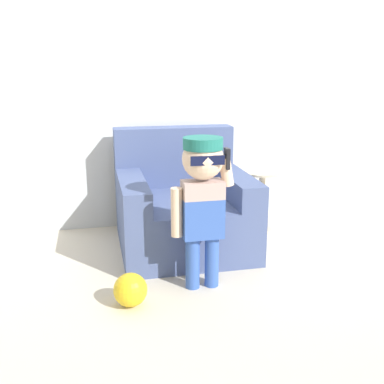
{
  "coord_description": "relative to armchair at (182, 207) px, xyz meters",
  "views": [
    {
      "loc": [
        -0.88,
        -3.24,
        1.4
      ],
      "look_at": [
        -0.22,
        -0.26,
        0.56
      ],
      "focal_mm": 42.0,
      "sensor_mm": 36.0,
      "label": 1
    }
  ],
  "objects": [
    {
      "name": "ground_plane",
      "position": [
        0.21,
        -0.15,
        -0.32
      ],
      "size": [
        10.0,
        10.0,
        0.0
      ],
      "primitive_type": "plane",
      "color": "beige"
    },
    {
      "name": "wall_back",
      "position": [
        0.21,
        0.58,
        0.98
      ],
      "size": [
        10.0,
        0.05,
        2.6
      ],
      "color": "silver",
      "rests_on": "ground_plane"
    },
    {
      "name": "armchair",
      "position": [
        0.0,
        0.0,
        0.0
      ],
      "size": [
        1.01,
        1.04,
        0.92
      ],
      "color": "#475684",
      "rests_on": "ground_plane"
    },
    {
      "name": "person_child",
      "position": [
        -0.02,
        -0.76,
        0.35
      ],
      "size": [
        0.41,
        0.31,
        1.0
      ],
      "color": "#3356AD",
      "rests_on": "ground_plane"
    },
    {
      "name": "side_table",
      "position": [
        0.74,
        0.16,
        0.01
      ],
      "size": [
        0.31,
        0.31,
        0.54
      ],
      "color": "beige",
      "rests_on": "ground_plane"
    },
    {
      "name": "toy_ball",
      "position": [
        -0.5,
        -0.91,
        -0.21
      ],
      "size": [
        0.21,
        0.21,
        0.21
      ],
      "color": "yellow",
      "rests_on": "ground_plane"
    }
  ]
}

